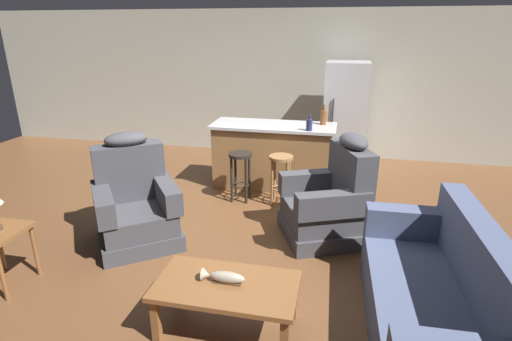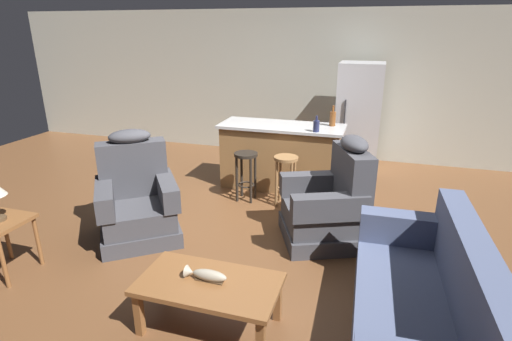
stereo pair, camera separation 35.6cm
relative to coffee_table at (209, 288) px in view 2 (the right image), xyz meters
name	(u,v)px [view 2 (the right image)]	position (x,y,z in m)	size (l,w,h in m)	color
ground_plane	(254,225)	(-0.19, 1.77, -0.36)	(12.00, 12.00, 0.00)	brown
back_wall	(305,85)	(-0.19, 4.89, 0.94)	(12.00, 0.05, 2.60)	#B2B2A3
coffee_table	(209,288)	(0.00, 0.00, 0.00)	(1.10, 0.60, 0.42)	brown
fish_figurine	(206,275)	(-0.03, 0.02, 0.10)	(0.34, 0.10, 0.10)	#4C3823
couch	(424,311)	(1.58, 0.24, -0.02)	(0.90, 1.93, 0.94)	#4C5675
recliner_near_lamp	(137,201)	(-1.39, 1.17, 0.06)	(1.18, 1.18, 1.20)	#3D3D42
recliner_near_island	(330,205)	(0.71, 1.70, 0.06)	(1.10, 1.10, 1.20)	#3D3D42
end_table	(1,230)	(-2.20, 0.12, 0.10)	(0.48, 0.48, 0.56)	brown
kitchen_island	(281,156)	(-0.19, 3.12, 0.11)	(1.80, 0.70, 0.95)	olive
bar_stool_left	(246,168)	(-0.53, 2.49, 0.11)	(0.32, 0.32, 0.68)	black
bar_stool_right	(286,172)	(0.03, 2.49, 0.11)	(0.32, 0.32, 0.68)	olive
refrigerator	(358,117)	(0.82, 4.32, 0.52)	(0.70, 0.69, 1.76)	#B7B7BC
bottle_tall_green	(316,126)	(0.35, 2.86, 0.67)	(0.08, 0.08, 0.22)	#23284C
bottle_short_amber	(333,118)	(0.51, 3.27, 0.70)	(0.09, 0.09, 0.29)	brown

